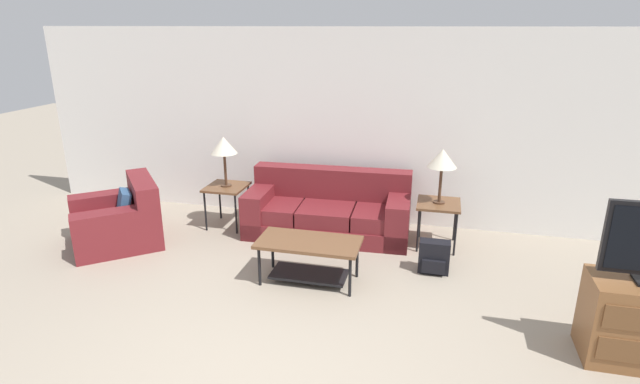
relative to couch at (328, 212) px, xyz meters
The scene contains 9 objects.
wall_back 1.18m from the couch, 81.59° to the left, with size 9.09×0.06×2.60m.
couch is the anchor object (origin of this frame).
armchair 2.64m from the couch, 159.79° to the right, with size 1.41×1.41×0.80m.
coffee_table 1.32m from the couch, 86.06° to the right, with size 1.08×0.54×0.47m.
side_table_left 1.41m from the couch, behind, with size 0.51×0.53×0.57m.
side_table_right 1.41m from the couch, ahead, with size 0.51×0.53×0.57m.
table_lamp_left 1.61m from the couch, behind, with size 0.35×0.35×0.67m.
table_lamp_right 1.62m from the couch, ahead, with size 0.35×0.35×0.67m.
backpack 1.60m from the couch, 29.89° to the right, with size 0.33×0.25×0.37m.
Camera 1 is at (1.26, -2.80, 2.62)m, focal length 28.00 mm.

